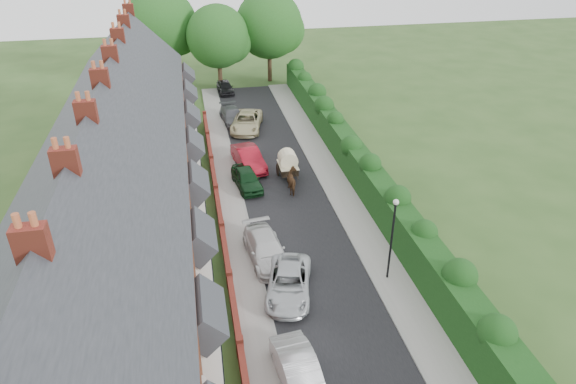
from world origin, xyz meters
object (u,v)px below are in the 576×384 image
lamppost (393,230)px  car_silver_b (289,283)px  car_beige (247,122)px  car_black (225,87)px  car_red (249,158)px  car_green (247,179)px  horse (293,181)px  horse_cart (288,163)px  car_silver_a (300,374)px  car_white (266,249)px  car_grey (233,116)px

lamppost → car_silver_b: lamppost is taller
car_beige → car_black: bearing=109.2°
car_silver_b → car_red: car_red is taller
car_green → horse: size_ratio=2.13×
car_green → car_black: size_ratio=1.07×
lamppost → horse_cart: lamppost is taller
lamppost → car_green: (-6.40, 12.20, -2.58)m
car_silver_a → car_green: (0.00, 18.47, -0.02)m
car_white → car_silver_b: bearing=-83.7°
horse_cart → car_silver_a: bearing=-99.6°
car_green → car_beige: bearing=74.6°
car_white → horse: 8.45m
car_silver_a → car_white: bearing=83.4°
lamppost → horse: 11.61m
car_grey → car_black: 9.09m
car_red → car_black: 19.04m
car_beige → horse: size_ratio=2.84×
car_white → car_beige: bearing=79.9°
car_white → car_green: size_ratio=1.19×
lamppost → car_black: 35.11m
lamppost → car_green: bearing=117.7°
car_white → car_silver_a: bearing=-96.2°
horse → car_black: bearing=-84.3°
car_green → car_grey: 13.20m
car_green → car_silver_a: bearing=-98.2°
car_silver_b → car_white: size_ratio=0.99×
car_silver_b → horse_cart: bearing=93.6°
car_beige → horse: horse is taller
lamppost → horse_cart: bearing=103.5°
car_green → car_beige: (1.40, 11.20, 0.06)m
car_white → car_red: bearing=81.2°
car_beige → car_black: 11.14m
car_silver_a → car_white: car_silver_a is taller
car_green → horse_cart: 3.42m
car_silver_b → horse: size_ratio=2.52×
lamppost → car_red: lamppost is taller
car_red → car_grey: bearing=81.0°
car_grey → car_silver_a: bearing=-97.0°
car_red → horse: horse is taller
car_red → car_silver_b: bearing=-100.0°
car_silver_a → car_silver_b: (0.72, 6.12, -0.05)m
car_green → car_red: 3.30m
lamppost → car_beige: 24.06m
horse → horse_cart: (-0.00, 2.13, 0.49)m
horse_cart → car_black: bearing=97.7°
car_green → horse: (3.26, -1.29, 0.12)m
car_green → car_red: car_red is taller
car_green → car_red: bearing=72.0°
car_red → car_grey: size_ratio=1.01×
car_silver_a → car_silver_b: car_silver_a is taller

